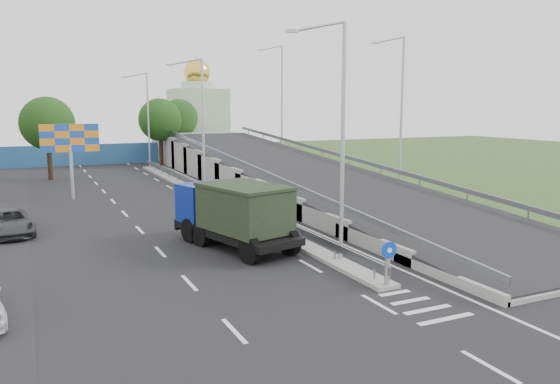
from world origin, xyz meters
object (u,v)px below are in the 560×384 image
lamp_post_far (146,115)px  parked_car_c (8,223)px  lamp_post_near (339,130)px  church (198,116)px  sign_bollard (388,263)px  dump_truck (234,212)px  lamp_post_mid (200,119)px  billboard (70,142)px

lamp_post_far → parked_car_c: size_ratio=2.08×
lamp_post_near → church: size_ratio=0.73×
church → parked_car_c: 48.25m
church → sign_bollard: bearing=-99.8°
sign_bollard → dump_truck: dump_truck is taller
lamp_post_mid → parked_car_c: (-13.10, -8.16, -5.14)m
sign_bollard → church: bearing=80.2°
sign_bollard → dump_truck: bearing=110.2°
church → dump_truck: bearing=-104.7°
lamp_post_mid → lamp_post_far: same height
billboard → parked_car_c: size_ratio=1.14×
sign_bollard → billboard: billboard is taller
church → dump_truck: church is taller
lamp_post_far → church: (9.89, 14.00, -0.50)m
lamp_post_far → lamp_post_mid: bearing=-90.0°
parked_car_c → lamp_post_mid: bearing=24.7°
lamp_post_near → billboard: (-9.11, 22.00, -1.62)m
lamp_post_mid → parked_car_c: size_ratio=2.08×
lamp_post_far → sign_bollard: bearing=-90.1°
dump_truck → parked_car_c: (-9.96, 7.41, -1.08)m
lamp_post_near → parked_car_c: bearing=137.9°
billboard → lamp_post_near: bearing=-67.5°
lamp_post_mid → dump_truck: lamp_post_mid is taller
billboard → dump_truck: (5.97, -17.58, -2.43)m
church → dump_truck: size_ratio=1.81×
dump_truck → parked_car_c: bearing=128.1°
lamp_post_far → billboard: bearing=-116.8°
sign_bollard → parked_car_c: 20.35m
lamp_post_near → lamp_post_far: (0.00, 40.00, 0.00)m
lamp_post_mid → billboard: 9.47m
lamp_post_mid → parked_car_c: lamp_post_mid is taller
lamp_post_mid → church: church is taller
dump_truck → billboard: bearing=93.6°
lamp_post_mid → dump_truck: (-3.14, -15.58, -4.06)m
billboard → lamp_post_mid: bearing=-12.4°
lamp_post_near → billboard: bearing=112.5°
lamp_post_near → lamp_post_far: same height
lamp_post_near → parked_car_c: 18.39m
sign_bollard → lamp_post_near: 6.12m
parked_car_c → billboard: bearing=61.3°
dump_truck → parked_car_c: 12.46m
lamp_post_near → church: church is taller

